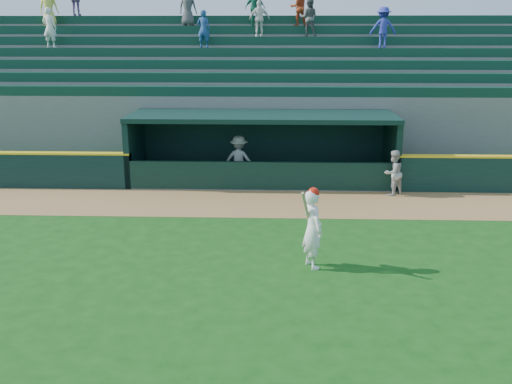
# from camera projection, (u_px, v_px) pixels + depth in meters

# --- Properties ---
(ground) EXTENTS (120.00, 120.00, 0.00)m
(ground) POSITION_uv_depth(u_px,v_px,m) (253.00, 264.00, 13.36)
(ground) COLOR #144511
(ground) RESTS_ON ground
(warning_track) EXTENTS (40.00, 3.00, 0.01)m
(warning_track) POSITION_uv_depth(u_px,v_px,m) (260.00, 203.00, 18.08)
(warning_track) COLOR olive
(warning_track) RESTS_ON ground
(dugout_player_front) EXTENTS (0.93, 0.90, 1.51)m
(dugout_player_front) POSITION_uv_depth(u_px,v_px,m) (393.00, 173.00, 18.83)
(dugout_player_front) COLOR #A5A5A0
(dugout_player_front) RESTS_ON ground
(dugout_player_inside) EXTENTS (1.20, 0.80, 1.72)m
(dugout_player_inside) POSITION_uv_depth(u_px,v_px,m) (239.00, 160.00, 20.33)
(dugout_player_inside) COLOR #A8A8A3
(dugout_player_inside) RESTS_ON ground
(dugout) EXTENTS (9.40, 2.80, 2.46)m
(dugout) POSITION_uv_depth(u_px,v_px,m) (262.00, 143.00, 20.70)
(dugout) COLOR slate
(dugout) RESTS_ON ground
(stands) EXTENTS (34.50, 6.25, 7.48)m
(stands) POSITION_uv_depth(u_px,v_px,m) (265.00, 100.00, 24.82)
(stands) COLOR slate
(stands) RESTS_ON ground
(batter_at_plate) EXTENTS (0.68, 0.86, 1.92)m
(batter_at_plate) POSITION_uv_depth(u_px,v_px,m) (312.00, 228.00, 12.95)
(batter_at_plate) COLOR white
(batter_at_plate) RESTS_ON ground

